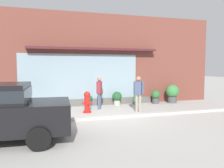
% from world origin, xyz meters
% --- Properties ---
extents(ground_plane, '(60.00, 60.00, 0.00)m').
position_xyz_m(ground_plane, '(0.00, 0.00, 0.00)').
color(ground_plane, '#B2AFA8').
extents(curb_strip, '(14.00, 0.24, 0.12)m').
position_xyz_m(curb_strip, '(0.00, -0.20, 0.06)').
color(curb_strip, '#B2B2AD').
rests_on(curb_strip, ground_plane).
extents(storefront, '(14.00, 0.81, 4.86)m').
position_xyz_m(storefront, '(-0.01, 3.19, 2.38)').
color(storefront, brown).
rests_on(storefront, ground_plane).
extents(fire_hydrant, '(0.43, 0.40, 0.96)m').
position_xyz_m(fire_hydrant, '(-0.73, 1.17, 0.49)').
color(fire_hydrant, red).
rests_on(fire_hydrant, ground_plane).
extents(pedestrian_with_handbag, '(0.44, 0.59, 1.56)m').
position_xyz_m(pedestrian_with_handbag, '(0.01, 1.85, 0.90)').
color(pedestrian_with_handbag, '#475675').
rests_on(pedestrian_with_handbag, ground_plane).
extents(pedestrian_passerby, '(0.38, 0.34, 1.62)m').
position_xyz_m(pedestrian_passerby, '(1.53, 0.64, 0.94)').
color(pedestrian_passerby, '#9E9384').
rests_on(pedestrian_passerby, ground_plane).
extents(potted_plant_by_entrance, '(0.25, 0.25, 1.15)m').
position_xyz_m(potted_plant_by_entrance, '(2.21, 2.61, 0.55)').
color(potted_plant_by_entrance, '#4C4C51').
rests_on(potted_plant_by_entrance, ground_plane).
extents(potted_plant_doorstep, '(0.30, 0.30, 0.54)m').
position_xyz_m(potted_plant_doorstep, '(-0.28, 2.87, 0.29)').
color(potted_plant_doorstep, '#4C4C51').
rests_on(potted_plant_doorstep, ground_plane).
extents(potted_plant_window_center, '(0.73, 0.73, 1.03)m').
position_xyz_m(potted_plant_window_center, '(4.40, 2.47, 0.57)').
color(potted_plant_window_center, '#4C4C51').
rests_on(potted_plant_window_center, ground_plane).
extents(potted_plant_corner_tall, '(0.47, 0.47, 0.74)m').
position_xyz_m(potted_plant_corner_tall, '(3.39, 2.52, 0.40)').
color(potted_plant_corner_tall, '#4C4C51').
rests_on(potted_plant_corner_tall, ground_plane).
extents(potted_plant_near_hydrant, '(0.50, 0.50, 0.73)m').
position_xyz_m(potted_plant_near_hydrant, '(1.15, 2.62, 0.41)').
color(potted_plant_near_hydrant, '#B7B2A3').
rests_on(potted_plant_near_hydrant, ground_plane).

